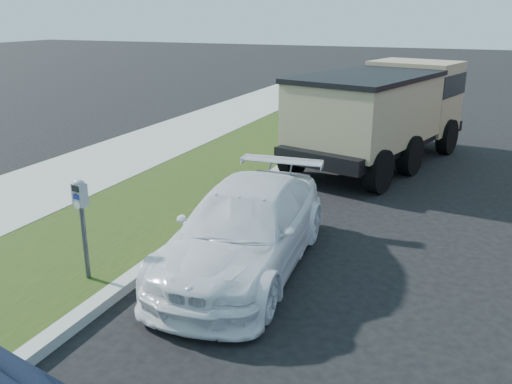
% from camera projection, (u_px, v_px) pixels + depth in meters
% --- Properties ---
extents(ground, '(120.00, 120.00, 0.00)m').
position_uv_depth(ground, '(317.00, 286.00, 8.08)').
color(ground, black).
rests_on(ground, ground).
extents(streetside, '(6.12, 50.00, 0.15)m').
position_uv_depth(streetside, '(98.00, 196.00, 11.83)').
color(streetside, gray).
rests_on(streetside, ground).
extents(parking_meter, '(0.23, 0.17, 1.52)m').
position_uv_depth(parking_meter, '(81.00, 208.00, 7.71)').
color(parking_meter, '#3F4247').
rests_on(parking_meter, ground).
extents(white_wagon, '(2.20, 4.68, 1.32)m').
position_uv_depth(white_wagon, '(246.00, 229.00, 8.49)').
color(white_wagon, white).
rests_on(white_wagon, ground).
extents(dump_truck, '(4.00, 6.90, 2.55)m').
position_uv_depth(dump_truck, '(384.00, 109.00, 14.49)').
color(dump_truck, black).
rests_on(dump_truck, ground).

